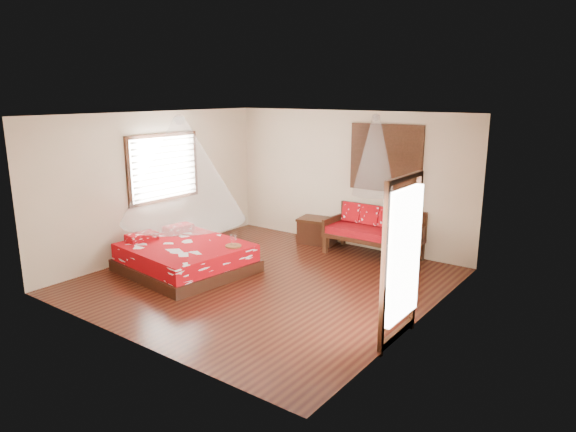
# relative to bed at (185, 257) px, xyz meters

# --- Properties ---
(room) EXTENTS (5.54, 5.54, 2.84)m
(room) POSITION_rel_bed_xyz_m (1.48, 0.45, 1.15)
(room) COLOR black
(room) RESTS_ON ground
(bed) EXTENTS (2.31, 2.13, 0.64)m
(bed) POSITION_rel_bed_xyz_m (0.00, 0.00, 0.00)
(bed) COLOR black
(bed) RESTS_ON floor
(daybed) EXTENTS (1.86, 0.83, 0.96)m
(daybed) POSITION_rel_bed_xyz_m (2.34, 2.84, 0.27)
(daybed) COLOR black
(daybed) RESTS_ON floor
(storage_chest) EXTENTS (0.88, 0.71, 0.54)m
(storage_chest) POSITION_rel_bed_xyz_m (0.96, 2.90, 0.02)
(storage_chest) COLOR black
(storage_chest) RESTS_ON floor
(shutter_panel) EXTENTS (1.52, 0.06, 1.32)m
(shutter_panel) POSITION_rel_bed_xyz_m (2.34, 3.17, 1.65)
(shutter_panel) COLOR black
(shutter_panel) RESTS_ON wall_back
(window_left) EXTENTS (0.10, 1.74, 1.34)m
(window_left) POSITION_rel_bed_xyz_m (-1.22, 0.65, 1.45)
(window_left) COLOR black
(window_left) RESTS_ON wall_left
(glazed_door) EXTENTS (0.08, 1.02, 2.16)m
(glazed_door) POSITION_rel_bed_xyz_m (4.20, -0.15, 0.82)
(glazed_door) COLOR black
(glazed_door) RESTS_ON floor
(wine_tray) EXTENTS (0.28, 0.28, 0.23)m
(wine_tray) POSITION_rel_bed_xyz_m (0.82, 0.40, 0.31)
(wine_tray) COLOR brown
(wine_tray) RESTS_ON bed
(mosquito_net_main) EXTENTS (2.18, 2.18, 1.80)m
(mosquito_net_main) POSITION_rel_bed_xyz_m (0.02, -0.00, 1.60)
(mosquito_net_main) COLOR silver
(mosquito_net_main) RESTS_ON ceiling
(mosquito_net_daybed) EXTENTS (0.82, 0.82, 1.50)m
(mosquito_net_daybed) POSITION_rel_bed_xyz_m (2.34, 2.70, 1.75)
(mosquito_net_daybed) COLOR silver
(mosquito_net_daybed) RESTS_ON ceiling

